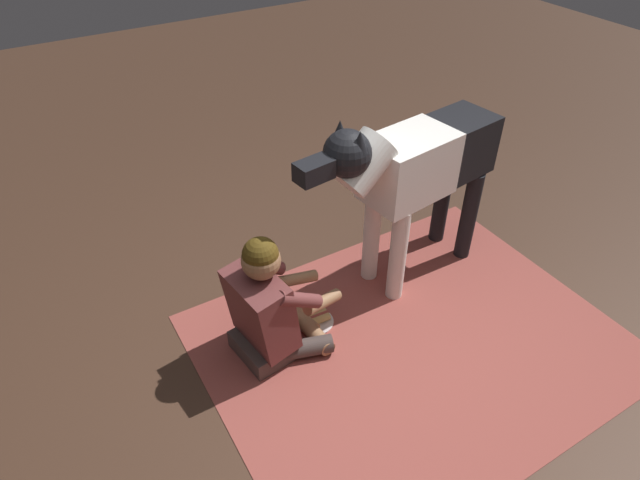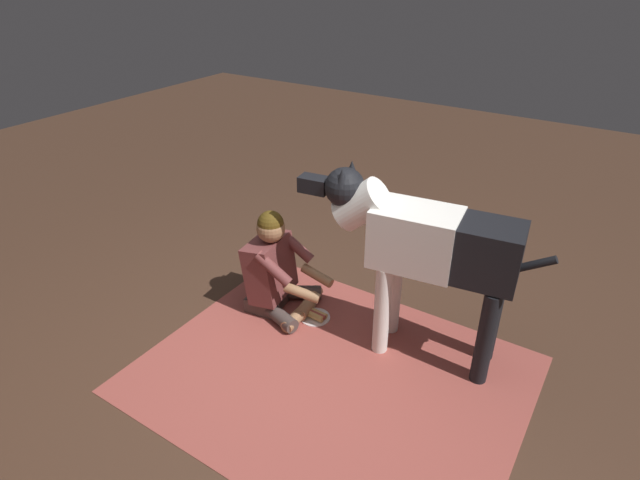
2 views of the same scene
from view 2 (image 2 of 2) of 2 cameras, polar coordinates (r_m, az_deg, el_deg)
name	(u,v)px [view 2 (image 2 of 2)]	position (r m, az deg, el deg)	size (l,w,h in m)	color
ground_plane	(295,358)	(3.63, -2.83, -12.91)	(13.73, 13.73, 0.00)	#462E20
area_rug	(331,374)	(3.52, 1.27, -14.56)	(2.39, 1.91, 0.01)	#9C473E
person_sitting_on_floor	(276,271)	(3.90, -4.87, -3.39)	(0.66, 0.57, 0.82)	#4B3E3A
large_dog	(424,245)	(3.30, 11.38, -0.58)	(1.63, 0.45, 1.28)	white
hot_dog_on_plate	(315,315)	(3.96, -0.56, -8.30)	(0.23, 0.23, 0.06)	silver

